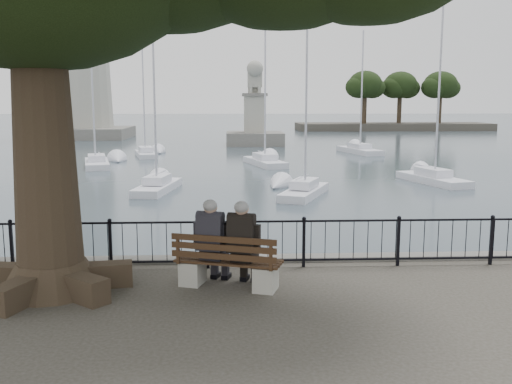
{
  "coord_description": "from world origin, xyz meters",
  "views": [
    {
      "loc": [
        -0.52,
        -9.03,
        3.43
      ],
      "look_at": [
        0.0,
        2.5,
        1.6
      ],
      "focal_mm": 40.0,
      "sensor_mm": 36.0,
      "label": 1
    }
  ],
  "objects": [
    {
      "name": "sailboat_b",
      "position": [
        -4.17,
        19.35,
        -0.65
      ],
      "size": [
        2.07,
        5.0,
        11.43
      ],
      "color": "white",
      "rests_on": "ground"
    },
    {
      "name": "harbor",
      "position": [
        0.0,
        3.0,
        -0.5
      ],
      "size": [
        260.0,
        260.0,
        1.2
      ],
      "color": "#625E58",
      "rests_on": "ground"
    },
    {
      "name": "lion_monument",
      "position": [
        2.0,
        49.94,
        1.15
      ],
      "size": [
        5.81,
        5.81,
        8.61
      ],
      "color": "#625E58",
      "rests_on": "ground"
    },
    {
      "name": "far_shore",
      "position": [
        25.54,
        79.46,
        3.0
      ],
      "size": [
        30.0,
        8.6,
        9.18
      ],
      "color": "#363229",
      "rests_on": "ground"
    },
    {
      "name": "sailboat_f",
      "position": [
        1.9,
        30.88,
        -0.65
      ],
      "size": [
        2.96,
        5.82,
        12.39
      ],
      "color": "white",
      "rests_on": "ground"
    },
    {
      "name": "sailboat_d",
      "position": [
        10.6,
        21.54,
        -0.7
      ],
      "size": [
        2.74,
        5.44,
        9.61
      ],
      "color": "white",
      "rests_on": "ground"
    },
    {
      "name": "sailboat_e",
      "position": [
        -9.72,
        30.46,
        -0.66
      ],
      "size": [
        2.84,
        5.73,
        11.89
      ],
      "color": "white",
      "rests_on": "ground"
    },
    {
      "name": "lighthouse",
      "position": [
        -18.0,
        62.0,
        12.04
      ],
      "size": [
        10.11,
        10.11,
        30.91
      ],
      "color": "#625E58",
      "rests_on": "ground"
    },
    {
      "name": "sailboat_c",
      "position": [
        2.98,
        17.54,
        -0.7
      ],
      "size": [
        3.0,
        4.87,
        9.3
      ],
      "color": "white",
      "rests_on": "ground"
    },
    {
      "name": "sailboat_h",
      "position": [
        -7.4,
        37.62,
        -0.66
      ],
      "size": [
        2.55,
        5.24,
        11.1
      ],
      "color": "white",
      "rests_on": "ground"
    },
    {
      "name": "bench",
      "position": [
        -0.59,
        1.21,
        0.37
      ],
      "size": [
        2.08,
        1.18,
        1.05
      ],
      "color": "#9D9A8B",
      "rests_on": "ground"
    },
    {
      "name": "railing",
      "position": [
        0.0,
        2.5,
        0.56
      ],
      "size": [
        22.06,
        0.06,
        1.0
      ],
      "color": "black",
      "rests_on": "ground"
    },
    {
      "name": "person_left",
      "position": [
        -0.85,
        1.41,
        0.77
      ],
      "size": [
        0.65,
        0.91,
        1.67
      ],
      "color": "black",
      "rests_on": "ground"
    },
    {
      "name": "person_right",
      "position": [
        -0.28,
        1.23,
        0.77
      ],
      "size": [
        0.65,
        0.91,
        1.67
      ],
      "color": "black",
      "rests_on": "ground"
    },
    {
      "name": "sailboat_g",
      "position": [
        10.68,
        39.96,
        -0.7
      ],
      "size": [
        3.03,
        6.26,
        10.56
      ],
      "color": "white",
      "rests_on": "ground"
    }
  ]
}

